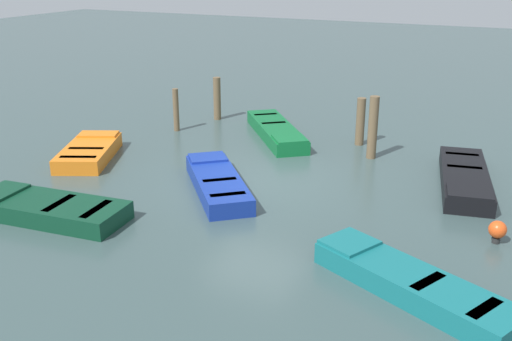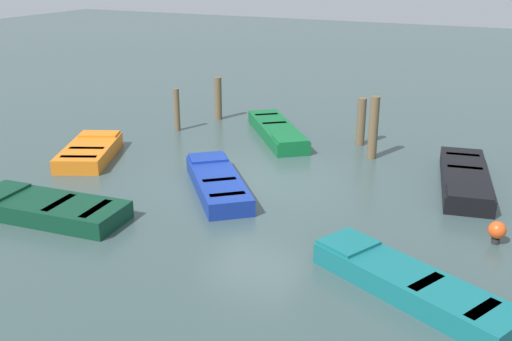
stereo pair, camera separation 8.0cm
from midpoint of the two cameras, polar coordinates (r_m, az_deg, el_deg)
The scene contains 12 objects.
ground_plane at distance 15.14m, azimuth -0.15°, elevation -1.25°, with size 80.00×80.00×0.00m, color #384C4C.
rowboat_black at distance 15.79m, azimuth 19.31°, elevation -0.68°, with size 1.80×4.09×0.46m.
rowboat_dark_green at distance 13.90m, azimuth -19.47°, elevation -3.48°, with size 3.57×1.61×0.46m.
rowboat_green at distance 18.95m, azimuth 1.85°, elevation 3.83°, with size 3.32×3.85×0.46m.
rowboat_orange at distance 17.57m, azimuth -15.91°, elevation 1.75°, with size 2.30×3.05×0.46m.
rowboat_blue at distance 14.64m, azimuth -3.90°, elevation -1.15°, with size 3.05×3.36×0.46m.
rowboat_teal at distance 10.62m, azimuth 14.53°, elevation -10.43°, with size 3.83×2.53×0.46m.
mooring_piling_center at distance 18.35m, azimuth 9.90°, elevation 4.66°, with size 0.27×0.27×1.46m, color brown.
mooring_piling_far_left at distance 17.11m, azimuth 11.06°, elevation 4.07°, with size 0.27×0.27×1.81m, color brown.
mooring_piling_far_right at distance 19.77m, azimuth -7.83°, elevation 5.80°, with size 0.19×0.19×1.41m, color brown.
mooring_piling_mid_right at distance 21.05m, azimuth -3.88°, elevation 6.93°, with size 0.26×0.26×1.50m, color brown.
marker_buoy at distance 12.90m, azimuth 22.07°, elevation -5.34°, with size 0.36×0.36×0.48m.
Camera 1 is at (6.05, -12.76, 5.47)m, focal length 41.53 mm.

